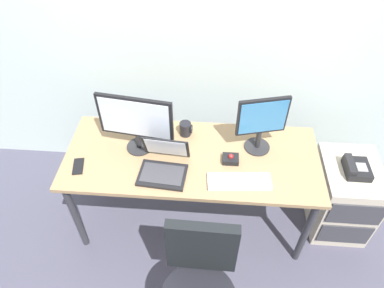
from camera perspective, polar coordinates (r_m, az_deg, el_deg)
The scene contains 12 objects.
ground_plane at distance 3.06m, azimuth -0.00°, elevation -11.66°, with size 8.00×8.00×0.00m, color #454455.
back_wall at distance 2.65m, azimuth 1.23°, elevation 19.15°, with size 6.00×0.10×2.80m, color silver.
desk at distance 2.52m, azimuth -0.00°, elevation -3.14°, with size 1.77×0.72×0.76m.
file_cabinet at distance 3.03m, azimuth 22.95°, elevation -7.72°, with size 0.42×0.53×0.63m.
desk_phone at distance 2.76m, azimuth 24.87°, elevation -3.54°, with size 0.17×0.20×0.09m.
monitor_main at distance 2.38m, azimuth -9.07°, elevation 3.74°, with size 0.51×0.18×0.44m.
monitor_side at distance 2.39m, azimuth 11.13°, elevation 3.57°, with size 0.34×0.18×0.43m.
keyboard at distance 2.32m, azimuth 7.61°, elevation -5.95°, with size 0.42×0.17×0.03m.
laptop at distance 2.35m, azimuth -4.56°, elevation -3.34°, with size 0.33×0.32×0.23m.
trackball_mouse at distance 2.43m, azimuth 6.22°, elevation -2.37°, with size 0.11×0.09×0.07m.
coffee_mug at distance 2.58m, azimuth -1.02°, elevation 2.47°, with size 0.09×0.08×0.10m.
cell_phone at distance 2.51m, azimuth -17.80°, elevation -3.43°, with size 0.07×0.14×0.01m, color black.
Camera 1 is at (0.13, -1.67, 2.56)m, focal length 33.19 mm.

